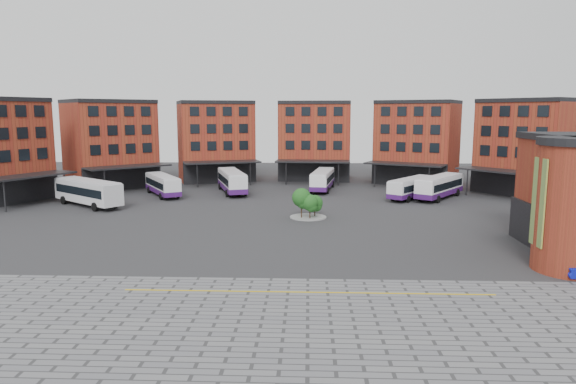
{
  "coord_description": "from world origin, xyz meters",
  "views": [
    {
      "loc": [
        1.98,
        -48.46,
        12.48
      ],
      "look_at": [
        -0.19,
        6.18,
        4.0
      ],
      "focal_mm": 32.0,
      "sensor_mm": 36.0,
      "label": 1
    }
  ],
  "objects_px": {
    "bus_a": "(88,191)",
    "bus_b": "(163,185)",
    "bus_e": "(412,187)",
    "bus_f": "(440,186)",
    "bus_d": "(323,180)",
    "bus_c": "(232,181)",
    "tree_island": "(308,203)"
  },
  "relations": [
    {
      "from": "bus_b",
      "to": "bus_e",
      "type": "height_order",
      "value": "bus_b"
    },
    {
      "from": "bus_a",
      "to": "bus_f",
      "type": "height_order",
      "value": "bus_a"
    },
    {
      "from": "bus_f",
      "to": "bus_e",
      "type": "bearing_deg",
      "value": -142.43
    },
    {
      "from": "bus_d",
      "to": "bus_f",
      "type": "distance_m",
      "value": 18.5
    },
    {
      "from": "bus_a",
      "to": "bus_e",
      "type": "relative_size",
      "value": 1.17
    },
    {
      "from": "bus_c",
      "to": "bus_e",
      "type": "relative_size",
      "value": 1.25
    },
    {
      "from": "tree_island",
      "to": "bus_d",
      "type": "height_order",
      "value": "tree_island"
    },
    {
      "from": "tree_island",
      "to": "bus_d",
      "type": "xyz_separation_m",
      "value": [
        2.33,
        22.5,
        -0.16
      ]
    },
    {
      "from": "bus_a",
      "to": "bus_f",
      "type": "xyz_separation_m",
      "value": [
        48.82,
        8.17,
        -0.3
      ]
    },
    {
      "from": "bus_a",
      "to": "bus_f",
      "type": "distance_m",
      "value": 49.5
    },
    {
      "from": "tree_island",
      "to": "bus_d",
      "type": "bearing_deg",
      "value": 84.09
    },
    {
      "from": "bus_a",
      "to": "bus_c",
      "type": "distance_m",
      "value": 21.56
    },
    {
      "from": "tree_island",
      "to": "bus_d",
      "type": "relative_size",
      "value": 0.38
    },
    {
      "from": "tree_island",
      "to": "bus_b",
      "type": "bearing_deg",
      "value": 144.05
    },
    {
      "from": "bus_f",
      "to": "bus_c",
      "type": "bearing_deg",
      "value": -151.97
    },
    {
      "from": "bus_c",
      "to": "bus_f",
      "type": "relative_size",
      "value": 1.12
    },
    {
      "from": "tree_island",
      "to": "bus_c",
      "type": "bearing_deg",
      "value": 121.87
    },
    {
      "from": "bus_a",
      "to": "bus_b",
      "type": "height_order",
      "value": "bus_a"
    },
    {
      "from": "bus_d",
      "to": "bus_b",
      "type": "bearing_deg",
      "value": -156.21
    },
    {
      "from": "bus_a",
      "to": "bus_b",
      "type": "relative_size",
      "value": 1.08
    },
    {
      "from": "bus_c",
      "to": "bus_d",
      "type": "xyz_separation_m",
      "value": [
        14.3,
        3.23,
        -0.13
      ]
    },
    {
      "from": "bus_a",
      "to": "bus_f",
      "type": "relative_size",
      "value": 1.05
    },
    {
      "from": "tree_island",
      "to": "bus_a",
      "type": "height_order",
      "value": "tree_island"
    },
    {
      "from": "tree_island",
      "to": "bus_e",
      "type": "distance_m",
      "value": 21.22
    },
    {
      "from": "bus_e",
      "to": "bus_f",
      "type": "relative_size",
      "value": 0.9
    },
    {
      "from": "bus_d",
      "to": "bus_e",
      "type": "relative_size",
      "value": 1.16
    },
    {
      "from": "tree_island",
      "to": "bus_a",
      "type": "relative_size",
      "value": 0.37
    },
    {
      "from": "bus_b",
      "to": "bus_f",
      "type": "bearing_deg",
      "value": -32.31
    },
    {
      "from": "bus_d",
      "to": "bus_e",
      "type": "distance_m",
      "value": 14.91
    },
    {
      "from": "bus_d",
      "to": "bus_f",
      "type": "bearing_deg",
      "value": -15.09
    },
    {
      "from": "bus_b",
      "to": "bus_c",
      "type": "xyz_separation_m",
      "value": [
        10.07,
        3.28,
        0.18
      ]
    },
    {
      "from": "tree_island",
      "to": "bus_f",
      "type": "distance_m",
      "value": 24.39
    }
  ]
}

